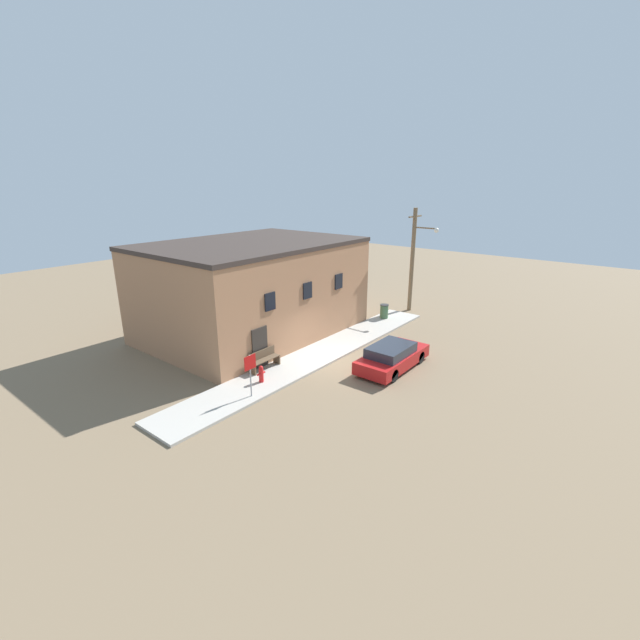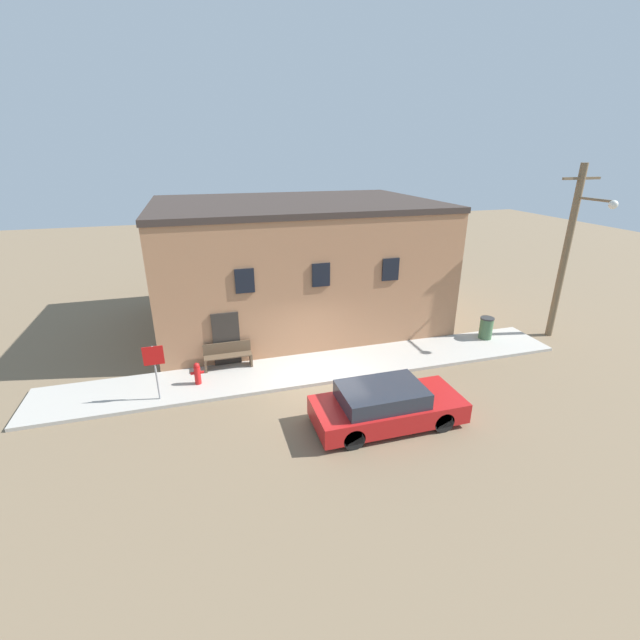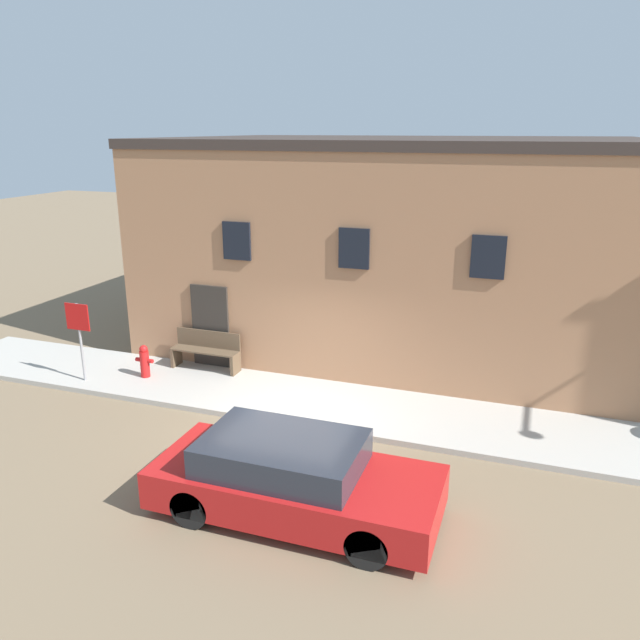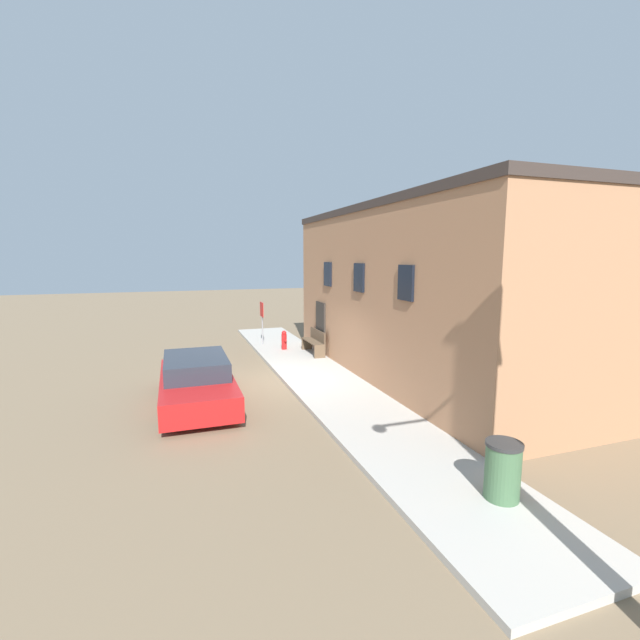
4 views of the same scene
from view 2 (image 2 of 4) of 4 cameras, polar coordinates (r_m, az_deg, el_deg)
The scene contains 9 objects.
ground_plane at distance 15.31m, azimuth 0.69°, elevation -8.64°, with size 80.00×80.00×0.00m, color #7A664C.
sidewalk at distance 16.29m, azimuth -0.56°, elevation -6.41°, with size 19.68×2.41×0.12m.
brick_building at distance 20.49m, azimuth -3.37°, elevation 7.74°, with size 12.43×8.81×5.65m.
fire_hydrant at distance 15.55m, azimuth -16.03°, elevation -6.86°, with size 0.46×0.22×0.80m.
stop_sign at distance 14.62m, azimuth -21.20°, elevation -5.37°, with size 0.63×0.06×1.90m.
bench at distance 16.40m, azimuth -12.18°, elevation -4.61°, with size 1.75×0.44×0.96m.
trash_bin at distance 19.81m, azimuth 21.27°, elevation -0.99°, with size 0.58×0.58×0.95m.
utility_pole at distance 20.75m, azimuth 30.20°, elevation 8.10°, with size 1.80×1.93×7.30m.
parked_car at distance 13.19m, azimuth 8.80°, elevation -11.20°, with size 4.52×1.88×1.28m.
Camera 2 is at (-3.90, -12.65, 7.70)m, focal length 24.00 mm.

